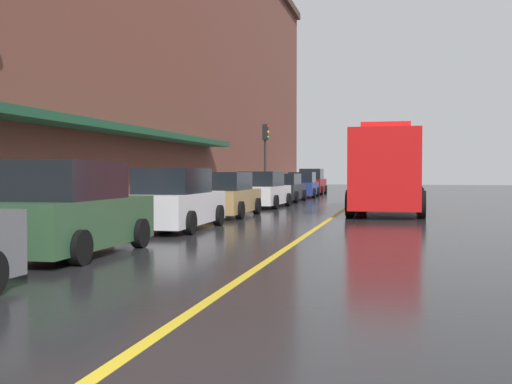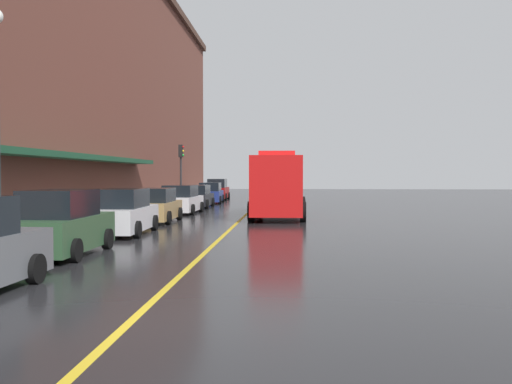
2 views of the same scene
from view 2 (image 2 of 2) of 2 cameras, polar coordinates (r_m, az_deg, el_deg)
ground_plane at (r=34.13m, az=-0.84°, el=-2.13°), size 112.00×112.00×0.00m
sidewalk_left at (r=35.13m, az=-10.98°, el=-1.93°), size 2.40×70.00×0.15m
lane_center_stripe at (r=34.13m, az=-0.84°, el=-2.12°), size 0.16×70.00×0.01m
brick_building_left at (r=36.77m, az=-21.37°, el=11.30°), size 11.58×64.00×16.95m
parked_car_1 at (r=17.27m, az=-18.83°, el=-3.14°), size 1.97×4.36×1.89m
parked_car_2 at (r=22.66m, az=-13.13°, el=-2.06°), size 2.05×4.73×1.77m
parked_car_3 at (r=28.00m, az=-10.00°, el=-1.41°), size 2.02×4.52×1.66m
parked_car_4 at (r=33.94m, az=-7.50°, el=-0.83°), size 2.20×4.39×1.69m
parked_car_5 at (r=39.85m, az=-5.92°, el=-0.50°), size 1.99×4.74×1.58m
parked_car_6 at (r=46.01m, az=-4.57°, el=-0.15°), size 2.10×4.80×1.66m
parked_car_7 at (r=51.85m, az=-3.86°, el=0.19°), size 2.03×4.91×1.91m
fire_truck at (r=30.93m, az=2.35°, el=0.53°), size 2.97×9.07×3.46m
parking_meter_0 at (r=21.95m, az=-17.60°, el=-1.61°), size 0.14×0.18×1.33m
parking_meter_1 at (r=18.52m, az=-21.73°, el=-2.27°), size 0.14×0.18×1.33m
parking_meter_2 at (r=40.25m, az=-7.87°, el=-0.04°), size 0.14×0.18×1.33m
parking_meter_3 at (r=40.92m, az=-7.69°, el=-0.01°), size 0.14×0.18×1.33m
traffic_light_near at (r=41.26m, az=-7.52°, el=2.92°), size 0.38×0.36×4.30m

